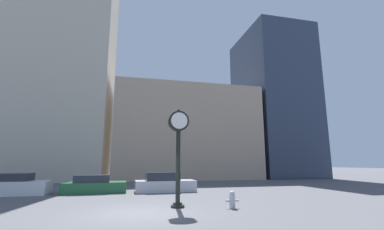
{
  "coord_description": "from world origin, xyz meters",
  "views": [
    {
      "loc": [
        -0.44,
        -11.42,
        2.03
      ],
      "look_at": [
        4.76,
        10.8,
        6.32
      ],
      "focal_mm": 24.0,
      "sensor_mm": 36.0,
      "label": 1
    }
  ],
  "objects": [
    {
      "name": "fire_hydrant_far",
      "position": [
        4.15,
        0.1,
        0.39
      ],
      "size": [
        0.62,
        0.27,
        0.77
      ],
      "color": "#B7B7BC",
      "rests_on": "ground_plane"
    },
    {
      "name": "car_white",
      "position": [
        -7.81,
        7.91,
        0.59
      ],
      "size": [
        4.18,
        1.8,
        1.39
      ],
      "rotation": [
        0.0,
        0.0,
        -0.0
      ],
      "color": "silver",
      "rests_on": "ground_plane"
    },
    {
      "name": "ground_plane",
      "position": [
        0.0,
        0.0,
        0.0
      ],
      "size": [
        200.0,
        200.0,
        0.0
      ],
      "primitive_type": "plane",
      "color": "#515156"
    },
    {
      "name": "street_clock",
      "position": [
        1.76,
        0.89,
        3.18
      ],
      "size": [
        0.98,
        0.64,
        4.67
      ],
      "color": "black",
      "rests_on": "ground_plane"
    },
    {
      "name": "car_silver",
      "position": [
        2.0,
        7.75,
        0.58
      ],
      "size": [
        4.32,
        1.92,
        1.37
      ],
      "rotation": [
        0.0,
        0.0,
        0.02
      ],
      "color": "#BCBCC1",
      "rests_on": "ground_plane"
    },
    {
      "name": "building_storefront_row",
      "position": [
        6.59,
        24.0,
        5.95
      ],
      "size": [
        18.48,
        12.0,
        11.9
      ],
      "color": "tan",
      "rests_on": "ground_plane"
    },
    {
      "name": "building_glass_modern",
      "position": [
        20.92,
        24.0,
        11.25
      ],
      "size": [
        9.07,
        12.0,
        22.49
      ],
      "color": "#2D384C",
      "rests_on": "ground_plane"
    },
    {
      "name": "building_tall_tower",
      "position": [
        -11.48,
        24.0,
        15.12
      ],
      "size": [
        15.83,
        12.0,
        30.25
      ],
      "color": "#BCB29E",
      "rests_on": "ground_plane"
    },
    {
      "name": "car_green",
      "position": [
        -2.86,
        8.12,
        0.51
      ],
      "size": [
        4.27,
        2.13,
        1.21
      ],
      "rotation": [
        0.0,
        0.0,
        0.05
      ],
      "color": "#236038",
      "rests_on": "ground_plane"
    }
  ]
}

